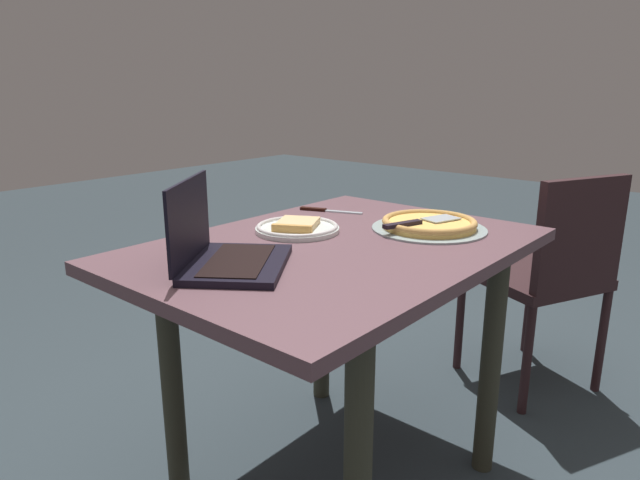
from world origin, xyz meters
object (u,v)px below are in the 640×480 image
(pizza_plate, at_px, (297,227))
(pizza_tray, at_px, (429,224))
(dining_table, at_px, (335,282))
(laptop, at_px, (223,250))
(chair_near, at_px, (550,269))
(table_knife, at_px, (325,210))

(pizza_plate, xyz_separation_m, pizza_tray, (-0.28, 0.29, 0.00))
(dining_table, relative_size, laptop, 3.00)
(chair_near, bearing_deg, dining_table, -17.01)
(chair_near, bearing_deg, laptop, -15.77)
(laptop, height_order, pizza_plate, laptop)
(pizza_plate, height_order, table_knife, pizza_plate)
(dining_table, bearing_deg, chair_near, 162.99)
(dining_table, bearing_deg, pizza_tray, 158.62)
(laptop, bearing_deg, pizza_plate, -165.48)
(pizza_plate, bearing_deg, table_knife, -156.18)
(laptop, bearing_deg, pizza_tray, 163.34)
(table_knife, relative_size, chair_near, 0.25)
(dining_table, xyz_separation_m, laptop, (0.34, -0.07, 0.16))
(dining_table, height_order, laptop, laptop)
(dining_table, xyz_separation_m, pizza_tray, (-0.31, 0.12, 0.13))
(table_knife, bearing_deg, chair_near, 138.51)
(pizza_tray, relative_size, table_knife, 1.60)
(laptop, bearing_deg, dining_table, 167.78)
(laptop, height_order, table_knife, laptop)
(dining_table, relative_size, pizza_plate, 4.51)
(pizza_plate, bearing_deg, dining_table, 81.39)
(table_knife, distance_m, chair_near, 0.92)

